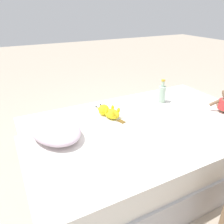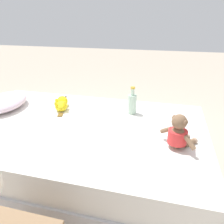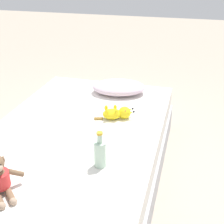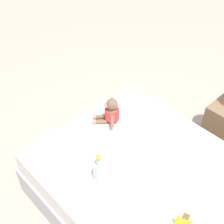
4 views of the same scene
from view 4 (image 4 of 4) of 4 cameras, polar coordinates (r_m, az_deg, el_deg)
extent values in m
plane|color=#B7A893|center=(2.58, 10.00, -19.94)|extent=(16.00, 16.00, 0.00)
cube|color=#B2B2B7|center=(2.46, 10.40, -18.39)|extent=(1.32, 2.10, 0.28)
cube|color=white|center=(2.26, 11.15, -15.34)|extent=(1.28, 2.03, 0.20)
ellipsoid|color=brown|center=(2.52, 0.00, -0.42)|extent=(0.15, 0.15, 0.15)
cylinder|color=red|center=(2.52, 0.00, -0.34)|extent=(0.17, 0.17, 0.09)
sphere|color=brown|center=(2.45, 0.00, 1.50)|extent=(0.10, 0.10, 0.10)
ellipsoid|color=tan|center=(2.45, -0.95, 1.36)|extent=(0.08, 0.08, 0.04)
sphere|color=black|center=(2.43, -0.90, 1.37)|extent=(0.01, 0.01, 0.01)
sphere|color=black|center=(2.46, -0.90, 1.92)|extent=(0.01, 0.01, 0.01)
cylinder|color=brown|center=(2.41, 0.01, 1.02)|extent=(0.03, 0.03, 0.03)
cylinder|color=brown|center=(2.48, -0.01, 2.39)|extent=(0.03, 0.03, 0.03)
cylinder|color=brown|center=(2.45, 0.03, -1.76)|extent=(0.09, 0.09, 0.08)
cylinder|color=brown|center=(2.59, -0.03, 1.17)|extent=(0.09, 0.09, 0.08)
cylinder|color=brown|center=(2.54, -2.14, -1.85)|extent=(0.10, 0.09, 0.04)
cylinder|color=brown|center=(2.58, -2.11, -0.93)|extent=(0.10, 0.09, 0.04)
sphere|color=tan|center=(2.54, -3.26, -1.85)|extent=(0.04, 0.04, 0.04)
sphere|color=tan|center=(2.59, -3.22, -0.94)|extent=(0.04, 0.04, 0.04)
ellipsoid|color=yellow|center=(1.97, 14.51, -19.54)|extent=(0.04, 0.04, 0.05)
ellipsoid|color=yellow|center=(1.97, 12.29, -18.84)|extent=(0.04, 0.04, 0.05)
cube|color=brown|center=(2.07, 13.58, -18.76)|extent=(0.08, 0.06, 0.01)
cylinder|color=#B2D1B7|center=(2.11, -2.48, -11.10)|extent=(0.08, 0.08, 0.17)
cylinder|color=#B2D1B7|center=(2.02, -2.57, -9.15)|extent=(0.03, 0.03, 0.06)
cylinder|color=gold|center=(2.00, -2.61, -8.50)|extent=(0.04, 0.04, 0.01)
camera|label=1|loc=(2.68, 53.41, 6.05)|focal=35.80mm
camera|label=2|loc=(3.02, 20.69, 20.16)|focal=34.93mm
camera|label=3|loc=(2.59, -37.61, 20.72)|focal=49.39mm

